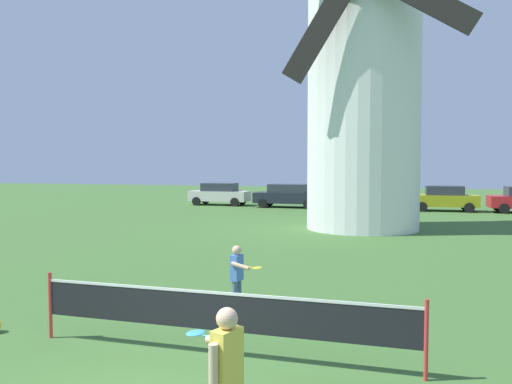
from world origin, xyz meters
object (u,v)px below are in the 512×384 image
object	(u,v)px
player_near	(226,370)
parked_car_black	(288,195)
windmill	(364,64)
parked_car_cream	(220,194)
tennis_net	(218,312)
player_far	(238,273)
parked_car_mustard	(444,198)
parked_car_blue	(364,196)

from	to	relation	value
player_near	parked_car_black	bearing A→B (deg)	101.99
windmill	player_near	xyz separation A→B (m)	(0.34, -18.66, -6.47)
player_near	parked_car_cream	size ratio (longest dim) A/B	0.35
tennis_net	player_far	world-z (taller)	player_far
parked_car_cream	windmill	bearing A→B (deg)	-44.85
parked_car_black	parked_car_mustard	world-z (taller)	same
tennis_net	windmill	bearing A→B (deg)	87.69
windmill	parked_car_blue	xyz separation A→B (m)	(-0.87, 11.19, -6.49)
player_far	parked_car_cream	world-z (taller)	parked_car_cream
player_near	player_far	xyz separation A→B (m)	(-1.53, 4.88, -0.11)
windmill	parked_car_cream	size ratio (longest dim) A/B	3.61
windmill	parked_car_cream	distance (m)	16.71
parked_car_black	parked_car_mustard	size ratio (longest dim) A/B	1.13
windmill	parked_car_cream	bearing A→B (deg)	135.15
parked_car_cream	parked_car_black	bearing A→B (deg)	-6.28
windmill	parked_car_black	xyz separation A→B (m)	(-5.81, 10.30, -6.49)
player_near	player_far	distance (m)	5.11
player_near	parked_car_mustard	distance (m)	29.36
player_far	parked_car_blue	distance (m)	24.98
tennis_net	parked_car_black	bearing A→B (deg)	100.97
player_far	player_near	bearing A→B (deg)	-72.60
parked_car_mustard	player_far	bearing A→B (deg)	-102.17
tennis_net	parked_car_mustard	bearing A→B (deg)	80.04
player_near	parked_car_black	world-z (taller)	parked_car_black
player_far	parked_car_black	xyz separation A→B (m)	(-4.62, 24.08, 0.09)
windmill	tennis_net	xyz separation A→B (m)	(-0.66, -16.29, -6.61)
parked_car_cream	player_far	bearing A→B (deg)	-68.46
parked_car_cream	parked_car_blue	distance (m)	10.05
tennis_net	parked_car_black	world-z (taller)	parked_car_black
parked_car_blue	parked_car_mustard	world-z (taller)	same
player_far	parked_car_cream	xyz separation A→B (m)	(-9.73, 24.64, 0.08)
player_near	parked_car_blue	xyz separation A→B (m)	(-1.21, 29.85, -0.02)
tennis_net	parked_car_mustard	size ratio (longest dim) A/B	1.50
player_far	parked_car_blue	bearing A→B (deg)	89.27
windmill	player_far	bearing A→B (deg)	-94.93
player_near	player_far	size ratio (longest dim) A/B	1.15
player_near	parked_car_blue	distance (m)	29.88
parked_car_black	parked_car_blue	size ratio (longest dim) A/B	1.11
tennis_net	parked_car_black	xyz separation A→B (m)	(-5.15, 26.59, 0.12)
tennis_net	parked_car_cream	world-z (taller)	parked_car_cream
tennis_net	player_near	size ratio (longest dim) A/B	4.09
player_far	parked_car_cream	bearing A→B (deg)	111.54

